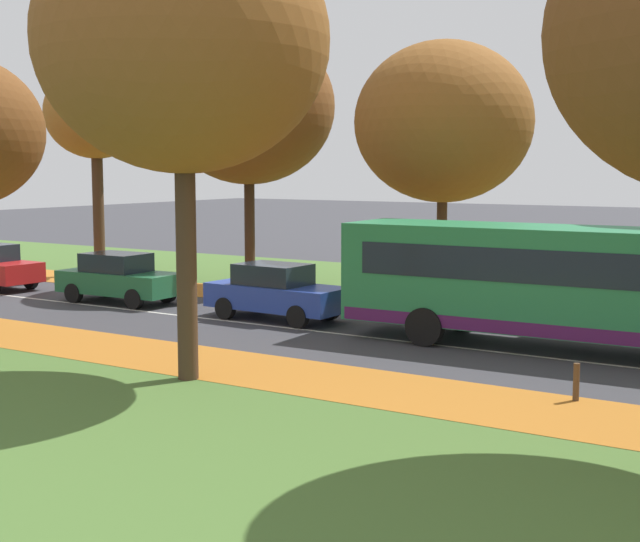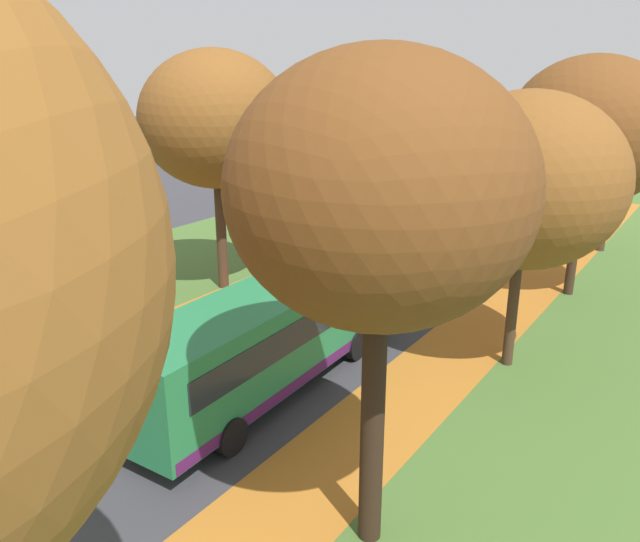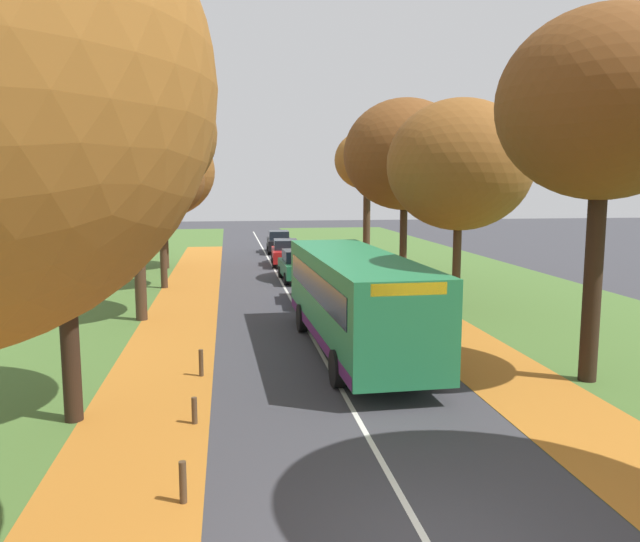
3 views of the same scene
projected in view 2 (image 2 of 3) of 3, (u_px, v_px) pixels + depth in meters
name	position (u px, v px, depth m)	size (l,w,h in m)	color
grass_verge_left	(229.00, 253.00, 31.19)	(12.00, 90.00, 0.01)	#476B2D
leaf_litter_left	(212.00, 309.00, 24.03)	(2.80, 60.00, 0.00)	#B26B23
grass_verge_right	(630.00, 341.00, 21.32)	(12.00, 90.00, 0.01)	#476B2D
leaf_litter_right	(432.00, 373.00, 19.09)	(2.80, 60.00, 0.00)	#B26B23
road_centre_line	(392.00, 289.00, 26.26)	(0.12, 80.00, 0.01)	silver
tree_left_mid	(215.00, 120.00, 24.29)	(5.94, 5.94, 9.62)	#422D1E
tree_left_far	(324.00, 144.00, 30.53)	(4.19, 4.19, 7.17)	#422D1E
tree_left_distant	(387.00, 120.00, 36.48)	(6.10, 6.10, 8.60)	#422D1E
tree_right_near	(380.00, 192.00, 10.34)	(5.22, 5.22, 9.38)	black
tree_right_mid	(526.00, 181.00, 17.89)	(5.67, 5.67, 8.38)	#422D1E
tree_right_far	(590.00, 131.00, 23.64)	(6.25, 6.25, 9.40)	#382619
tree_right_distant	(619.00, 119.00, 29.62)	(4.11, 4.11, 8.43)	#422D1E
bollard_third	(16.00, 408.00, 16.62)	(0.12, 0.12, 0.59)	#4C3823
bollard_fourth	(119.00, 359.00, 19.23)	(0.12, 0.12, 0.73)	#4C3823
bus	(270.00, 333.00, 17.82)	(2.88, 10.47, 2.98)	#237A47
car_blue_lead	(399.00, 283.00, 24.52)	(1.93, 4.27, 1.62)	#233D9E
car_green_following	(459.00, 247.00, 29.38)	(1.87, 4.24, 1.62)	#1E6038
car_red_third_in_line	(504.00, 219.00, 34.46)	(1.93, 4.28, 1.62)	#B21919
car_black_fourth_in_line	(546.00, 197.00, 40.22)	(1.90, 4.26, 1.62)	black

